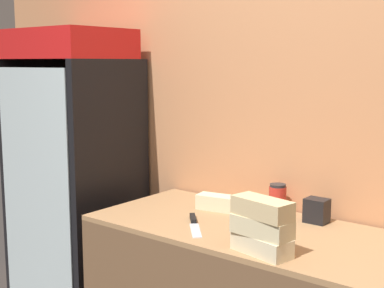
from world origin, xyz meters
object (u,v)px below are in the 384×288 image
at_px(beverage_cooler, 80,164).
at_px(condiment_jar, 278,199).
at_px(sandwich_stack_top, 262,208).
at_px(sandwich_flat_left, 223,203).
at_px(napkin_dispenser, 317,211).
at_px(chefs_knife, 194,222).
at_px(sandwich_stack_bottom, 262,245).
at_px(sandwich_stack_middle, 262,226).

relative_size(beverage_cooler, condiment_jar, 12.24).
xyz_separation_m(sandwich_stack_top, sandwich_flat_left, (-0.50, 0.43, -0.16)).
bearing_deg(condiment_jar, sandwich_flat_left, -149.79).
bearing_deg(condiment_jar, napkin_dispenser, -8.14).
xyz_separation_m(sandwich_flat_left, chefs_knife, (0.03, -0.29, -0.03)).
relative_size(sandwich_flat_left, condiment_jar, 1.91).
bearing_deg(sandwich_stack_top, sandwich_stack_bottom, 180.00).
relative_size(sandwich_flat_left, chefs_knife, 1.08).
distance_m(sandwich_stack_middle, chefs_knife, 0.51).
xyz_separation_m(sandwich_stack_bottom, sandwich_stack_top, (0.00, 0.00, 0.16)).
height_order(sandwich_stack_top, condiment_jar, sandwich_stack_top).
relative_size(sandwich_stack_top, sandwich_flat_left, 0.93).
xyz_separation_m(beverage_cooler, chefs_knife, (1.14, -0.24, -0.12)).
bearing_deg(sandwich_stack_bottom, napkin_dispenser, 91.43).
height_order(sandwich_stack_top, sandwich_flat_left, sandwich_stack_top).
bearing_deg(chefs_knife, napkin_dispenser, 40.82).
bearing_deg(condiment_jar, chefs_knife, -117.14).
relative_size(chefs_knife, napkin_dispenser, 2.26).
bearing_deg(sandwich_flat_left, sandwich_stack_top, -41.00).
bearing_deg(sandwich_flat_left, chefs_knife, -84.39).
bearing_deg(condiment_jar, sandwich_stack_top, -66.52).
xyz_separation_m(beverage_cooler, sandwich_stack_top, (1.61, -0.39, 0.07)).
xyz_separation_m(beverage_cooler, sandwich_flat_left, (1.11, 0.04, -0.09)).
relative_size(sandwich_stack_bottom, sandwich_stack_middle, 1.02).
bearing_deg(sandwich_stack_top, condiment_jar, 113.48).
bearing_deg(sandwich_stack_top, beverage_cooler, 166.36).
distance_m(sandwich_stack_bottom, condiment_jar, 0.63).
distance_m(condiment_jar, napkin_dispenser, 0.24).
bearing_deg(condiment_jar, sandwich_stack_bottom, -66.52).
xyz_separation_m(sandwich_stack_middle, sandwich_flat_left, (-0.50, 0.43, -0.08)).
distance_m(sandwich_stack_bottom, sandwich_stack_top, 0.16).
bearing_deg(sandwich_stack_middle, napkin_dispenser, 91.43).
relative_size(sandwich_stack_middle, napkin_dispenser, 2.24).
distance_m(sandwich_stack_bottom, napkin_dispenser, 0.55).
height_order(sandwich_stack_middle, sandwich_flat_left, sandwich_stack_middle).
bearing_deg(condiment_jar, beverage_cooler, -172.06).
distance_m(sandwich_stack_bottom, sandwich_stack_middle, 0.08).
xyz_separation_m(beverage_cooler, sandwich_stack_middle, (1.61, -0.39, -0.01)).
relative_size(sandwich_stack_top, napkin_dispenser, 2.28).
xyz_separation_m(condiment_jar, napkin_dispenser, (0.24, -0.03, -0.02)).
xyz_separation_m(beverage_cooler, sandwich_stack_bottom, (1.61, -0.39, -0.09)).
distance_m(chefs_knife, condiment_jar, 0.49).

